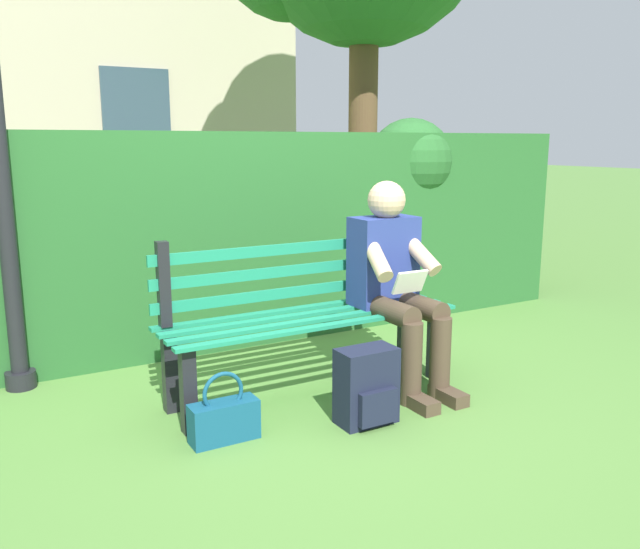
{
  "coord_description": "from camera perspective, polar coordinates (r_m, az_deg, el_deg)",
  "views": [
    {
      "loc": [
        1.7,
        3.08,
        1.41
      ],
      "look_at": [
        0.0,
        0.1,
        0.71
      ],
      "focal_mm": 36.72,
      "sensor_mm": 36.0,
      "label": 1
    }
  ],
  "objects": [
    {
      "name": "park_bench",
      "position": [
        3.7,
        -1.29,
        -3.37
      ],
      "size": [
        1.7,
        0.46,
        0.91
      ],
      "color": "black",
      "rests_on": "ground"
    },
    {
      "name": "hedge_backdrop",
      "position": [
        4.67,
        -12.13,
        3.42
      ],
      "size": [
        6.47,
        0.84,
        1.59
      ],
      "color": "#265B28",
      "rests_on": "ground"
    },
    {
      "name": "backpack",
      "position": [
        3.36,
        4.1,
        -9.74
      ],
      "size": [
        0.3,
        0.24,
        0.39
      ],
      "color": "#191E33",
      "rests_on": "ground"
    },
    {
      "name": "person_seated",
      "position": [
        3.78,
        6.58,
        -0.39
      ],
      "size": [
        0.44,
        0.73,
        1.19
      ],
      "color": "navy",
      "rests_on": "ground"
    },
    {
      "name": "ground",
      "position": [
        3.79,
        -0.76,
        -10.3
      ],
      "size": [
        60.0,
        60.0,
        0.0
      ],
      "primitive_type": "plane",
      "color": "#517F38"
    },
    {
      "name": "handbag",
      "position": [
        3.23,
        -8.37,
        -12.33
      ],
      "size": [
        0.33,
        0.13,
        0.35
      ],
      "color": "navy",
      "rests_on": "ground"
    }
  ]
}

